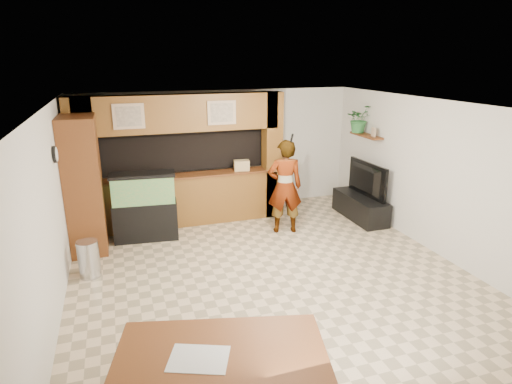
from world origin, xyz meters
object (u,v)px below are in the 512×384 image
object	(u,v)px
pantry_cabinet	(84,185)
person	(285,187)
television	(362,180)
aquarium	(145,207)

from	to	relation	value
pantry_cabinet	person	distance (m)	3.59
television	person	world-z (taller)	person
aquarium	television	world-z (taller)	aquarium
television	person	bearing A→B (deg)	92.56
person	aquarium	bearing A→B (deg)	2.49
pantry_cabinet	aquarium	distance (m)	1.13
pantry_cabinet	aquarium	bearing A→B (deg)	5.80
pantry_cabinet	television	xyz separation A→B (m)	(5.35, -0.19, -0.33)
person	pantry_cabinet	bearing A→B (deg)	6.84
pantry_cabinet	television	world-z (taller)	pantry_cabinet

